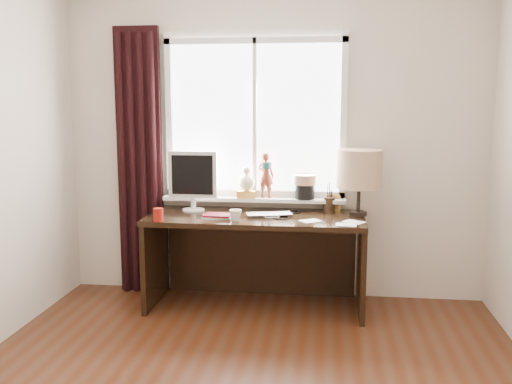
# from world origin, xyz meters

# --- Properties ---
(wall_back) EXTENTS (3.50, 0.00, 2.60)m
(wall_back) POSITION_xyz_m (0.00, 2.00, 1.30)
(wall_back) COLOR beige
(wall_back) RESTS_ON ground
(wall_front) EXTENTS (3.50, 0.00, 2.60)m
(wall_front) POSITION_xyz_m (0.00, -2.00, 1.30)
(wall_front) COLOR beige
(wall_front) RESTS_ON ground
(laptop) EXTENTS (0.40, 0.31, 0.03)m
(laptop) POSITION_xyz_m (0.01, 1.61, 0.76)
(laptop) COLOR silver
(laptop) RESTS_ON desk
(mug) EXTENTS (0.12, 0.12, 0.09)m
(mug) POSITION_xyz_m (-0.23, 1.41, 0.80)
(mug) COLOR white
(mug) RESTS_ON desk
(red_cup) EXTENTS (0.08, 0.08, 0.10)m
(red_cup) POSITION_xyz_m (-0.80, 1.33, 0.80)
(red_cup) COLOR maroon
(red_cup) RESTS_ON desk
(window) EXTENTS (1.52, 0.22, 1.40)m
(window) POSITION_xyz_m (-0.15, 1.95, 1.30)
(window) COLOR white
(window) RESTS_ON ground
(curtain) EXTENTS (0.38, 0.09, 2.25)m
(curtain) POSITION_xyz_m (-1.13, 1.91, 1.12)
(curtain) COLOR black
(curtain) RESTS_ON floor
(desk) EXTENTS (1.70, 0.70, 0.75)m
(desk) POSITION_xyz_m (-0.10, 1.73, 0.51)
(desk) COLOR black
(desk) RESTS_ON floor
(monitor) EXTENTS (0.40, 0.18, 0.49)m
(monitor) POSITION_xyz_m (-0.63, 1.76, 1.03)
(monitor) COLOR beige
(monitor) RESTS_ON desk
(notebook_stack) EXTENTS (0.24, 0.18, 0.03)m
(notebook_stack) POSITION_xyz_m (-0.38, 1.50, 0.77)
(notebook_stack) COLOR beige
(notebook_stack) RESTS_ON desk
(brush_holder) EXTENTS (0.09, 0.09, 0.25)m
(brush_holder) POSITION_xyz_m (0.47, 1.86, 0.81)
(brush_holder) COLOR black
(brush_holder) RESTS_ON desk
(icon_frame) EXTENTS (0.10, 0.03, 0.13)m
(icon_frame) POSITION_xyz_m (0.51, 1.91, 0.81)
(icon_frame) COLOR gold
(icon_frame) RESTS_ON desk
(table_lamp) EXTENTS (0.35, 0.35, 0.52)m
(table_lamp) POSITION_xyz_m (0.70, 1.74, 1.11)
(table_lamp) COLOR black
(table_lamp) RESTS_ON desk
(loose_papers) EXTENTS (0.51, 0.25, 0.00)m
(loose_papers) POSITION_xyz_m (0.53, 1.45, 0.75)
(loose_papers) COLOR white
(loose_papers) RESTS_ON desk
(desk_cables) EXTENTS (0.24, 0.40, 0.01)m
(desk_cables) POSITION_xyz_m (0.15, 1.69, 0.75)
(desk_cables) COLOR black
(desk_cables) RESTS_ON desk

